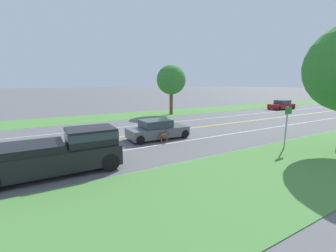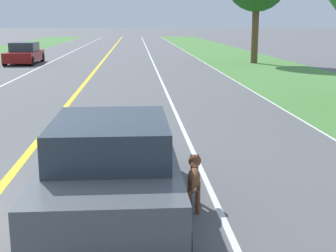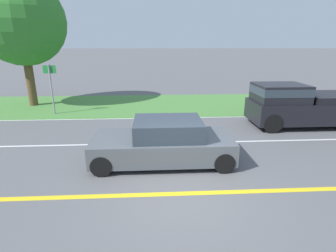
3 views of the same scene
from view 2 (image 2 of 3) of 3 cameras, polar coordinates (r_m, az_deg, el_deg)
The scene contains 4 objects.
lane_dash_same_dir at distance 6.99m, azimuth 6.39°, elevation -10.41°, with size 0.10×160.00×0.01m, color white.
ego_car at distance 6.97m, azimuth -6.90°, elevation -4.93°, with size 1.93×4.28×1.38m.
dog at distance 7.02m, azimuth 3.19°, elevation -6.14°, with size 0.31×1.02×0.75m.
oncoming_car at distance 32.60m, azimuth -17.11°, elevation 8.40°, with size 1.86×4.28×1.38m.
Camera 2 is at (2.29, -6.32, 2.73)m, focal length 50.00 mm.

